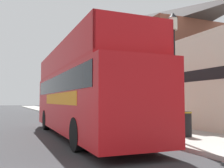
# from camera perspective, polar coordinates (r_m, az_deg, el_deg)

# --- Properties ---
(sidewalk) EXTENTS (3.56, 108.00, 0.14)m
(sidewalk) POSITION_cam_1_polar(r_m,az_deg,el_deg) (22.90, -5.19, -7.40)
(sidewalk) COLOR #ADAAA3
(sidewalk) RESTS_ON ground_plane
(brick_terrace_rear) EXTENTS (6.00, 24.52, 10.34)m
(brick_terrace_rear) POSITION_cam_1_polar(r_m,az_deg,el_deg) (28.39, 1.69, 3.62)
(brick_terrace_rear) COLOR brown
(brick_terrace_rear) RESTS_ON ground_plane
(tour_bus) EXTENTS (2.61, 11.11, 3.88)m
(tour_bus) POSITION_cam_1_polar(r_m,az_deg,el_deg) (11.76, -6.52, -2.60)
(tour_bus) COLOR red
(tour_bus) RESTS_ON ground_plane
(parked_car_ahead_of_bus) EXTENTS (1.89, 4.00, 1.48)m
(parked_car_ahead_of_bus) POSITION_cam_1_polar(r_m,az_deg,el_deg) (20.23, -11.24, -6.11)
(parked_car_ahead_of_bus) COLOR silver
(parked_car_ahead_of_bus) RESTS_ON ground_plane
(pedestrian_third) EXTENTS (0.44, 0.24, 1.70)m
(pedestrian_third) POSITION_cam_1_polar(r_m,az_deg,el_deg) (12.23, 13.62, -5.47)
(pedestrian_third) COLOR #232328
(pedestrian_third) RESTS_ON sidewalk
(lamp_post_nearest) EXTENTS (0.35, 0.35, 4.74)m
(lamp_post_nearest) POSITION_cam_1_polar(r_m,az_deg,el_deg) (10.05, 13.22, 6.95)
(lamp_post_nearest) COLOR black
(lamp_post_nearest) RESTS_ON sidewalk
(lamp_post_second) EXTENTS (0.35, 0.35, 4.27)m
(lamp_post_second) POSITION_cam_1_polar(r_m,az_deg,el_deg) (17.45, -3.19, 1.43)
(lamp_post_second) COLOR black
(lamp_post_second) RESTS_ON sidewalk
(lamp_post_third) EXTENTS (0.35, 0.35, 5.16)m
(lamp_post_third) POSITION_cam_1_polar(r_m,az_deg,el_deg) (25.51, -9.66, 1.09)
(lamp_post_third) COLOR black
(lamp_post_third) RESTS_ON sidewalk
(litter_bin) EXTENTS (0.48, 0.48, 1.00)m
(litter_bin) POSITION_cam_1_polar(r_m,az_deg,el_deg) (10.94, 15.80, -8.23)
(litter_bin) COLOR black
(litter_bin) RESTS_ON sidewalk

